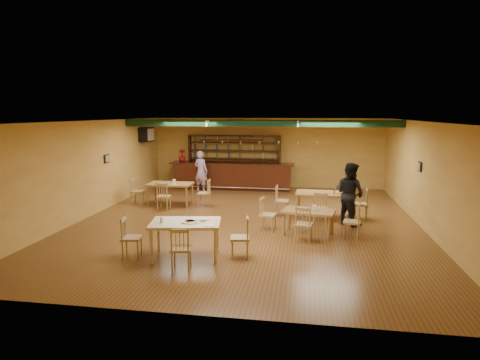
% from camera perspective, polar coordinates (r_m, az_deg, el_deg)
% --- Properties ---
extents(floor, '(12.00, 12.00, 0.00)m').
position_cam_1_polar(floor, '(12.64, 1.04, -5.62)').
color(floor, brown).
rests_on(floor, ground).
extents(ceiling_beam, '(10.00, 0.30, 0.25)m').
position_cam_1_polar(ceiling_beam, '(15.00, 2.59, 7.82)').
color(ceiling_beam, black).
rests_on(ceiling_beam, ceiling).
extents(track_rail_left, '(0.05, 2.50, 0.05)m').
position_cam_1_polar(track_rail_left, '(15.89, -3.69, 8.14)').
color(track_rail_left, silver).
rests_on(track_rail_left, ceiling).
extents(track_rail_right, '(0.05, 2.50, 0.05)m').
position_cam_1_polar(track_rail_right, '(15.50, 8.05, 8.04)').
color(track_rail_right, silver).
rests_on(track_rail_right, ceiling).
extents(ac_unit, '(0.34, 0.70, 0.48)m').
position_cam_1_polar(ac_unit, '(17.57, -12.72, 6.12)').
color(ac_unit, silver).
rests_on(ac_unit, wall_left).
extents(picture_left, '(0.04, 0.34, 0.28)m').
position_cam_1_polar(picture_left, '(14.78, -17.83, 2.81)').
color(picture_left, black).
rests_on(picture_left, wall_left).
extents(picture_right, '(0.04, 0.34, 0.28)m').
position_cam_1_polar(picture_right, '(13.11, 23.46, 1.71)').
color(picture_right, black).
rests_on(picture_right, wall_right).
extents(bar_counter, '(5.27, 0.85, 1.13)m').
position_cam_1_polar(bar_counter, '(17.73, -1.13, 0.57)').
color(bar_counter, '#32170A').
rests_on(bar_counter, ground).
extents(back_bar_hutch, '(4.08, 0.40, 2.28)m').
position_cam_1_polar(back_bar_hutch, '(18.27, -0.79, 2.65)').
color(back_bar_hutch, '#32170A').
rests_on(back_bar_hutch, ground).
extents(poinsettia, '(0.38, 0.38, 0.53)m').
position_cam_1_polar(poinsettia, '(18.14, -7.97, 3.33)').
color(poinsettia, '#9D0E14').
rests_on(poinsettia, bar_counter).
extents(dining_table_a, '(1.56, 0.95, 0.78)m').
position_cam_1_polar(dining_table_a, '(14.91, -9.54, -1.92)').
color(dining_table_a, olive).
rests_on(dining_table_a, ground).
extents(dining_table_b, '(1.58, 0.99, 0.77)m').
position_cam_1_polar(dining_table_b, '(13.30, 11.00, -3.33)').
color(dining_table_b, olive).
rests_on(dining_table_b, ground).
extents(dining_table_d, '(1.47, 1.04, 0.68)m').
position_cam_1_polar(dining_table_d, '(11.32, 9.38, -5.76)').
color(dining_table_d, olive).
rests_on(dining_table_d, ground).
extents(near_table, '(1.69, 1.23, 0.83)m').
position_cam_1_polar(near_table, '(9.54, -7.46, -8.11)').
color(near_table, '#CEAF8A').
rests_on(near_table, ground).
extents(pizza_tray, '(0.42, 0.42, 0.01)m').
position_cam_1_polar(pizza_tray, '(9.39, -6.86, -5.70)').
color(pizza_tray, silver).
rests_on(pizza_tray, near_table).
extents(parmesan_shaker, '(0.08, 0.08, 0.11)m').
position_cam_1_polar(parmesan_shaker, '(9.41, -10.72, -5.47)').
color(parmesan_shaker, '#EAE5C6').
rests_on(parmesan_shaker, near_table).
extents(napkin_stack, '(0.24, 0.21, 0.03)m').
position_cam_1_polar(napkin_stack, '(9.53, -4.90, -5.40)').
color(napkin_stack, white).
rests_on(napkin_stack, near_table).
extents(pizza_server, '(0.33, 0.17, 0.00)m').
position_cam_1_polar(pizza_server, '(9.40, -5.80, -5.61)').
color(pizza_server, silver).
rests_on(pizza_server, pizza_tray).
extents(side_plate, '(0.25, 0.25, 0.01)m').
position_cam_1_polar(side_plate, '(9.06, -4.21, -6.22)').
color(side_plate, white).
rests_on(side_plate, near_table).
extents(patron_bar, '(0.73, 0.61, 1.70)m').
position_cam_1_polar(patron_bar, '(17.13, -5.40, 1.19)').
color(patron_bar, purple).
rests_on(patron_bar, ground).
extents(patron_right_a, '(1.11, 1.13, 1.83)m').
position_cam_1_polar(patron_right_a, '(12.47, 14.87, -1.83)').
color(patron_right_a, black).
rests_on(patron_right_a, ground).
extents(patron_right_b, '(0.93, 0.42, 1.55)m').
position_cam_1_polar(patron_right_b, '(13.24, 14.61, -1.80)').
color(patron_right_b, slate).
rests_on(patron_right_b, ground).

